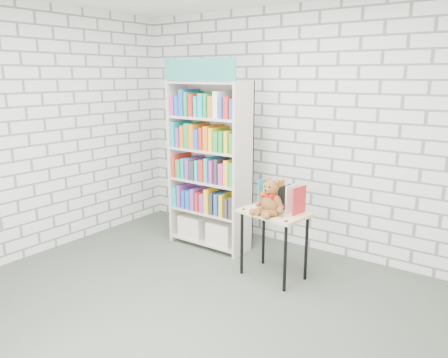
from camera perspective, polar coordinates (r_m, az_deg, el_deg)
The scene contains 6 objects.
ground at distance 4.03m, azimuth -5.04°, elevation -16.80°, with size 4.50×4.50×0.00m, color #444C40.
room_shell at distance 3.49m, azimuth -5.64°, elevation 9.44°, with size 4.52×4.02×2.81m.
bookshelf at distance 5.12m, azimuth -1.88°, elevation 1.93°, with size 0.98×0.38×2.20m.
display_table at distance 4.42m, azimuth 6.58°, elevation -5.42°, with size 0.71×0.54×0.70m.
table_books at distance 4.43m, azimuth 7.50°, elevation -2.23°, with size 0.48×0.27×0.27m.
teddy_bear at distance 4.26m, azimuth 6.02°, elevation -2.74°, with size 0.33×0.31×0.36m.
Camera 1 is at (2.31, -2.60, 2.02)m, focal length 35.00 mm.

